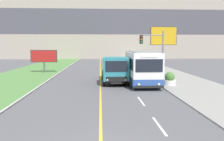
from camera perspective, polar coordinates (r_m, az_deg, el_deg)
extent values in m
cube|color=silver|center=(10.81, 12.23, -13.91)|extent=(0.12, 2.40, 0.01)
cube|color=silver|center=(15.09, 7.59, -7.89)|extent=(0.12, 2.40, 0.01)
cube|color=silver|center=(19.52, 5.09, -4.54)|extent=(0.12, 2.40, 0.01)
cube|color=silver|center=(24.01, 3.53, -2.43)|extent=(0.12, 2.40, 0.01)
cube|color=silver|center=(28.53, 2.47, -0.99)|extent=(0.12, 2.40, 0.01)
cube|color=silver|center=(33.08, 1.70, 0.06)|extent=(0.12, 2.40, 0.01)
cube|color=silver|center=(37.64, 1.12, 0.85)|extent=(0.12, 2.40, 0.01)
cube|color=silver|center=(42.21, 0.66, 1.47)|extent=(0.12, 2.40, 0.01)
cube|color=silver|center=(46.78, 0.29, 1.97)|extent=(0.12, 2.40, 0.01)
cube|color=#A89E8E|center=(65.10, -3.14, 11.85)|extent=(80.00, 8.00, 19.51)
cube|color=#4C4C56|center=(61.15, -3.15, 12.66)|extent=(80.00, 0.04, 6.83)
cube|color=white|center=(20.87, 7.87, 0.85)|extent=(2.54, 5.94, 2.85)
cube|color=#2D519E|center=(21.00, 7.82, -2.06)|extent=(2.56, 5.96, 0.70)
cube|color=black|center=(20.83, 7.89, 2.02)|extent=(2.57, 5.46, 1.00)
cube|color=gray|center=(20.78, 7.93, 4.87)|extent=(2.16, 5.34, 0.08)
cube|color=black|center=(17.92, 9.70, 1.26)|extent=(2.24, 0.04, 1.05)
cube|color=black|center=(18.15, 9.60, -4.26)|extent=(2.49, 0.06, 0.20)
sphere|color=#F4EAB2|center=(17.94, 7.04, -3.69)|extent=(0.20, 0.20, 0.20)
sphere|color=#F4EAB2|center=(18.31, 12.15, -3.58)|extent=(0.20, 0.20, 0.20)
cube|color=white|center=(17.86, 9.75, 3.87)|extent=(1.40, 0.04, 0.28)
cylinder|color=black|center=(19.20, 5.21, -3.22)|extent=(0.28, 1.00, 1.00)
cylinder|color=black|center=(19.70, 12.19, -3.09)|extent=(0.28, 1.00, 1.00)
cylinder|color=black|center=(22.69, 3.92, -1.69)|extent=(0.28, 1.00, 1.00)
cylinder|color=black|center=(23.11, 9.87, -1.63)|extent=(0.28, 1.00, 1.00)
cube|color=black|center=(22.56, 0.58, -1.87)|extent=(1.05, 6.33, 0.20)
cube|color=teal|center=(20.46, 0.94, 0.53)|extent=(2.33, 2.40, 2.11)
cube|color=black|center=(19.22, 1.20, 1.09)|extent=(1.98, 0.04, 0.95)
cube|color=black|center=(19.36, 1.19, -2.32)|extent=(1.86, 0.06, 0.44)
sphere|color=silver|center=(19.31, -1.22, -2.55)|extent=(0.18, 0.18, 0.18)
sphere|color=silver|center=(19.43, 3.59, -2.50)|extent=(0.18, 0.18, 0.18)
cube|color=#994C19|center=(23.84, 0.38, -1.02)|extent=(2.21, 3.69, 0.12)
cube|color=#994C19|center=(23.73, -2.14, 0.39)|extent=(0.12, 3.69, 1.31)
cube|color=#994C19|center=(23.86, 2.89, 0.42)|extent=(0.12, 3.69, 1.31)
cube|color=#994C19|center=(22.00, 0.66, -0.10)|extent=(2.21, 0.12, 1.31)
cube|color=#994C19|center=(25.54, 0.14, 0.83)|extent=(2.21, 0.12, 1.31)
cube|color=#994C19|center=(21.93, 0.67, 1.92)|extent=(2.21, 0.12, 0.24)
cylinder|color=black|center=(20.32, -2.04, -2.59)|extent=(0.30, 1.04, 1.04)
cylinder|color=black|center=(20.47, 3.98, -2.54)|extent=(0.30, 1.04, 1.04)
cylinder|color=black|center=(24.00, -2.20, -1.18)|extent=(0.30, 1.04, 1.04)
cylinder|color=black|center=(24.12, 2.90, -1.14)|extent=(0.30, 1.04, 1.04)
cylinder|color=slate|center=(21.12, 13.07, 3.13)|extent=(0.16, 0.16, 5.10)
cylinder|color=slate|center=(20.83, 10.28, 9.07)|extent=(2.20, 0.10, 0.10)
cube|color=black|center=(20.62, 7.64, 8.03)|extent=(0.28, 0.24, 0.80)
sphere|color=red|center=(20.50, 7.72, 8.71)|extent=(0.14, 0.14, 0.14)
sphere|color=orange|center=(20.49, 7.71, 8.04)|extent=(0.14, 0.14, 0.14)
sphere|color=green|center=(20.49, 7.70, 7.37)|extent=(0.14, 0.14, 0.14)
cylinder|color=#59595B|center=(36.49, 13.19, 3.56)|extent=(0.24, 0.24, 3.89)
cube|color=#333333|center=(36.47, 13.33, 8.79)|extent=(4.26, 0.20, 2.94)
cube|color=gold|center=(36.37, 13.38, 8.80)|extent=(4.10, 0.02, 2.78)
cylinder|color=#59595B|center=(31.56, -17.27, 0.83)|extent=(0.24, 0.24, 1.52)
cube|color=#333333|center=(31.46, -17.36, 3.61)|extent=(3.57, 0.20, 1.70)
cube|color=#AD1E1E|center=(31.35, -17.41, 3.60)|extent=(3.41, 0.02, 1.54)
cylinder|color=silver|center=(21.14, 14.80, -3.04)|extent=(1.14, 1.14, 0.45)
sphere|color=#477A38|center=(21.06, 14.85, -1.59)|extent=(0.91, 0.91, 0.91)
cylinder|color=silver|center=(25.37, 11.84, -1.37)|extent=(1.07, 1.07, 0.46)
sphere|color=#477A38|center=(25.31, 11.86, -0.20)|extent=(0.86, 0.86, 0.86)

